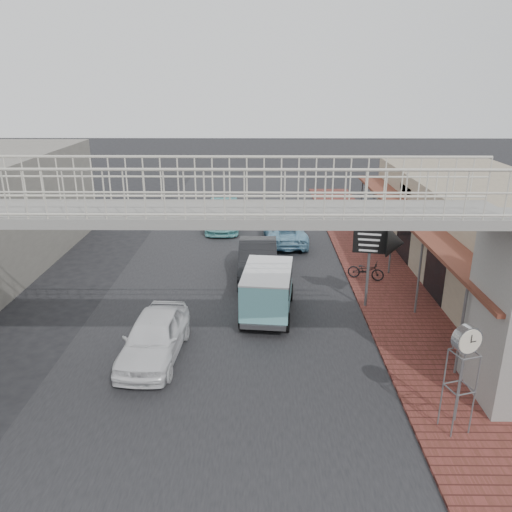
{
  "coord_description": "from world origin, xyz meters",
  "views": [
    {
      "loc": [
        1.24,
        -15.61,
        8.15
      ],
      "look_at": [
        1.05,
        2.35,
        1.8
      ],
      "focal_mm": 35.0,
      "sensor_mm": 36.0,
      "label": 1
    }
  ],
  "objects_px": {
    "dark_sedan": "(258,259)",
    "angkot_van": "(268,285)",
    "angkot_far": "(223,217)",
    "arrow_sign": "(392,243)",
    "motorcycle_near": "(366,270)",
    "angkot_curb": "(285,231)",
    "motorcycle_far": "(374,231)",
    "white_hatchback": "(154,337)",
    "street_clock": "(466,344)"
  },
  "relations": [
    {
      "from": "angkot_far",
      "to": "angkot_van",
      "type": "relative_size",
      "value": 1.19
    },
    {
      "from": "white_hatchback",
      "to": "angkot_van",
      "type": "distance_m",
      "value": 4.65
    },
    {
      "from": "motorcycle_far",
      "to": "street_clock",
      "type": "xyz_separation_m",
      "value": [
        -1.3,
        -15.27,
        1.83
      ]
    },
    {
      "from": "dark_sedan",
      "to": "motorcycle_far",
      "type": "xyz_separation_m",
      "value": [
        6.15,
        5.01,
        -0.19
      ]
    },
    {
      "from": "angkot_curb",
      "to": "white_hatchback",
      "type": "bearing_deg",
      "value": 66.0
    },
    {
      "from": "dark_sedan",
      "to": "angkot_van",
      "type": "distance_m",
      "value": 3.86
    },
    {
      "from": "motorcycle_near",
      "to": "motorcycle_far",
      "type": "xyz_separation_m",
      "value": [
        1.54,
        5.56,
        0.09
      ]
    },
    {
      "from": "angkot_curb",
      "to": "angkot_far",
      "type": "height_order",
      "value": "angkot_far"
    },
    {
      "from": "angkot_far",
      "to": "motorcycle_far",
      "type": "distance_m",
      "value": 8.61
    },
    {
      "from": "white_hatchback",
      "to": "street_clock",
      "type": "distance_m",
      "value": 8.87
    },
    {
      "from": "dark_sedan",
      "to": "angkot_curb",
      "type": "distance_m",
      "value": 5.0
    },
    {
      "from": "dark_sedan",
      "to": "motorcycle_near",
      "type": "bearing_deg",
      "value": -7.21
    },
    {
      "from": "white_hatchback",
      "to": "arrow_sign",
      "type": "bearing_deg",
      "value": 26.77
    },
    {
      "from": "angkot_van",
      "to": "angkot_curb",
      "type": "bearing_deg",
      "value": 89.11
    },
    {
      "from": "angkot_curb",
      "to": "motorcycle_near",
      "type": "distance_m",
      "value": 6.25
    },
    {
      "from": "motorcycle_far",
      "to": "white_hatchback",
      "type": "bearing_deg",
      "value": 143.24
    },
    {
      "from": "white_hatchback",
      "to": "motorcycle_far",
      "type": "xyz_separation_m",
      "value": [
        9.29,
        11.82,
        -0.11
      ]
    },
    {
      "from": "angkot_curb",
      "to": "motorcycle_near",
      "type": "xyz_separation_m",
      "value": [
        3.22,
        -5.35,
        -0.13
      ]
    },
    {
      "from": "angkot_far",
      "to": "motorcycle_far",
      "type": "xyz_separation_m",
      "value": [
        8.23,
        -2.55,
        -0.08
      ]
    },
    {
      "from": "white_hatchback",
      "to": "angkot_far",
      "type": "xyz_separation_m",
      "value": [
        1.06,
        14.37,
        -0.02
      ]
    },
    {
      "from": "white_hatchback",
      "to": "street_clock",
      "type": "xyz_separation_m",
      "value": [
        7.99,
        -3.44,
        1.73
      ]
    },
    {
      "from": "white_hatchback",
      "to": "arrow_sign",
      "type": "xyz_separation_m",
      "value": [
        7.99,
        3.45,
        1.93
      ]
    },
    {
      "from": "white_hatchback",
      "to": "street_clock",
      "type": "height_order",
      "value": "street_clock"
    },
    {
      "from": "angkot_curb",
      "to": "motorcycle_far",
      "type": "bearing_deg",
      "value": 179.78
    },
    {
      "from": "angkot_far",
      "to": "arrow_sign",
      "type": "xyz_separation_m",
      "value": [
        6.92,
        -10.92,
        1.95
      ]
    },
    {
      "from": "angkot_far",
      "to": "angkot_van",
      "type": "xyz_separation_m",
      "value": [
        2.46,
        -11.37,
        0.49
      ]
    },
    {
      "from": "angkot_far",
      "to": "white_hatchback",
      "type": "bearing_deg",
      "value": -96.14
    },
    {
      "from": "angkot_van",
      "to": "street_clock",
      "type": "relative_size",
      "value": 1.39
    },
    {
      "from": "motorcycle_far",
      "to": "street_clock",
      "type": "relative_size",
      "value": 0.58
    },
    {
      "from": "angkot_far",
      "to": "motorcycle_near",
      "type": "height_order",
      "value": "angkot_far"
    },
    {
      "from": "white_hatchback",
      "to": "angkot_far",
      "type": "relative_size",
      "value": 0.88
    },
    {
      "from": "angkot_far",
      "to": "motorcycle_far",
      "type": "relative_size",
      "value": 2.85
    },
    {
      "from": "motorcycle_near",
      "to": "motorcycle_far",
      "type": "distance_m",
      "value": 5.76
    },
    {
      "from": "angkot_curb",
      "to": "angkot_van",
      "type": "bearing_deg",
      "value": 80.66
    },
    {
      "from": "dark_sedan",
      "to": "arrow_sign",
      "type": "relative_size",
      "value": 1.5
    },
    {
      "from": "angkot_curb",
      "to": "street_clock",
      "type": "height_order",
      "value": "street_clock"
    },
    {
      "from": "white_hatchback",
      "to": "motorcycle_near",
      "type": "height_order",
      "value": "white_hatchback"
    },
    {
      "from": "angkot_van",
      "to": "motorcycle_near",
      "type": "relative_size",
      "value": 2.53
    },
    {
      "from": "angkot_van",
      "to": "motorcycle_far",
      "type": "bearing_deg",
      "value": 62.62
    },
    {
      "from": "motorcycle_near",
      "to": "dark_sedan",
      "type": "bearing_deg",
      "value": 105.3
    },
    {
      "from": "angkot_far",
      "to": "angkot_curb",
      "type": "bearing_deg",
      "value": -40.28
    },
    {
      "from": "dark_sedan",
      "to": "motorcycle_far",
      "type": "height_order",
      "value": "dark_sedan"
    },
    {
      "from": "motorcycle_near",
      "to": "motorcycle_far",
      "type": "relative_size",
      "value": 0.94
    },
    {
      "from": "angkot_far",
      "to": "motorcycle_near",
      "type": "bearing_deg",
      "value": -52.34
    },
    {
      "from": "street_clock",
      "to": "arrow_sign",
      "type": "height_order",
      "value": "arrow_sign"
    },
    {
      "from": "street_clock",
      "to": "arrow_sign",
      "type": "bearing_deg",
      "value": 72.63
    },
    {
      "from": "angkot_curb",
      "to": "angkot_far",
      "type": "relative_size",
      "value": 0.98
    },
    {
      "from": "angkot_curb",
      "to": "street_clock",
      "type": "distance_m",
      "value": 15.56
    },
    {
      "from": "white_hatchback",
      "to": "arrow_sign",
      "type": "distance_m",
      "value": 8.91
    },
    {
      "from": "dark_sedan",
      "to": "arrow_sign",
      "type": "bearing_deg",
      "value": -35.26
    }
  ]
}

